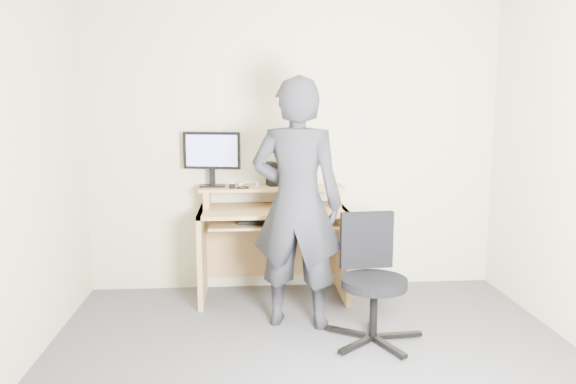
{
  "coord_description": "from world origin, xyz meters",
  "views": [
    {
      "loc": [
        -0.43,
        -3.02,
        1.61
      ],
      "look_at": [
        -0.11,
        1.05,
        0.95
      ],
      "focal_mm": 35.0,
      "sensor_mm": 36.0,
      "label": 1
    }
  ],
  "objects": [
    {
      "name": "desk",
      "position": [
        -0.2,
        1.53,
        0.55
      ],
      "size": [
        1.2,
        0.6,
        0.91
      ],
      "color": "tan",
      "rests_on": "ground"
    },
    {
      "name": "smartphone",
      "position": [
        0.07,
        1.54,
        0.92
      ],
      "size": [
        0.11,
        0.15,
        0.01
      ],
      "primitive_type": "cube",
      "rotation": [
        0.0,
        0.0,
        0.34
      ],
      "color": "black",
      "rests_on": "desk"
    },
    {
      "name": "headphones",
      "position": [
        -0.39,
        1.64,
        0.92
      ],
      "size": [
        0.17,
        0.17,
        0.06
      ],
      "primitive_type": "torus",
      "rotation": [
        0.26,
        0.0,
        -0.13
      ],
      "color": "silver",
      "rests_on": "desk"
    },
    {
      "name": "monitor",
      "position": [
        -0.7,
        1.62,
        1.18
      ],
      "size": [
        0.47,
        0.14,
        0.45
      ],
      "rotation": [
        0.0,
        0.0,
        -0.21
      ],
      "color": "black",
      "rests_on": "desk"
    },
    {
      "name": "travel_mug",
      "position": [
        -0.07,
        1.58,
        1.01
      ],
      "size": [
        0.11,
        0.11,
        0.2
      ],
      "primitive_type": "cylinder",
      "rotation": [
        0.0,
        0.0,
        0.29
      ],
      "color": "silver",
      "rests_on": "desk"
    },
    {
      "name": "charger",
      "position": [
        -0.53,
        1.51,
        0.93
      ],
      "size": [
        0.05,
        0.05,
        0.03
      ],
      "primitive_type": "cube",
      "rotation": [
        0.0,
        0.0,
        0.17
      ],
      "color": "black",
      "rests_on": "desk"
    },
    {
      "name": "office_chair",
      "position": [
        0.42,
        0.59,
        0.46
      ],
      "size": [
        0.65,
        0.66,
        0.84
      ],
      "rotation": [
        0.0,
        0.0,
        0.08
      ],
      "color": "black",
      "rests_on": "ground"
    },
    {
      "name": "mouse",
      "position": [
        0.06,
        1.35,
        0.77
      ],
      "size": [
        0.1,
        0.07,
        0.04
      ],
      "primitive_type": "ellipsoid",
      "rotation": [
        0.0,
        0.0,
        -0.04
      ],
      "color": "black",
      "rests_on": "desk"
    },
    {
      "name": "ground",
      "position": [
        0.0,
        0.0,
        0.0
      ],
      "size": [
        3.5,
        3.5,
        0.0
      ],
      "primitive_type": "plane",
      "color": "#57575D",
      "rests_on": "ground"
    },
    {
      "name": "keyboard",
      "position": [
        -0.24,
        1.36,
        0.67
      ],
      "size": [
        0.47,
        0.22,
        0.03
      ],
      "primitive_type": "cube",
      "rotation": [
        0.0,
        0.0,
        -0.08
      ],
      "color": "black",
      "rests_on": "desk"
    },
    {
      "name": "person",
      "position": [
        -0.06,
        0.87,
        0.89
      ],
      "size": [
        0.74,
        0.58,
        1.79
      ],
      "primitive_type": "imported",
      "rotation": [
        0.0,
        0.0,
        2.88
      ],
      "color": "black",
      "rests_on": "ground"
    },
    {
      "name": "back_wall",
      "position": [
        0.0,
        1.75,
        1.25
      ],
      "size": [
        3.5,
        0.02,
        2.5
      ],
      "primitive_type": "cube",
      "color": "beige",
      "rests_on": "ground"
    },
    {
      "name": "external_drive",
      "position": [
        -0.2,
        1.64,
        1.01
      ],
      "size": [
        0.1,
        0.14,
        0.2
      ],
      "primitive_type": "cube",
      "rotation": [
        0.0,
        0.0,
        0.23
      ],
      "color": "black",
      "rests_on": "desk"
    }
  ]
}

